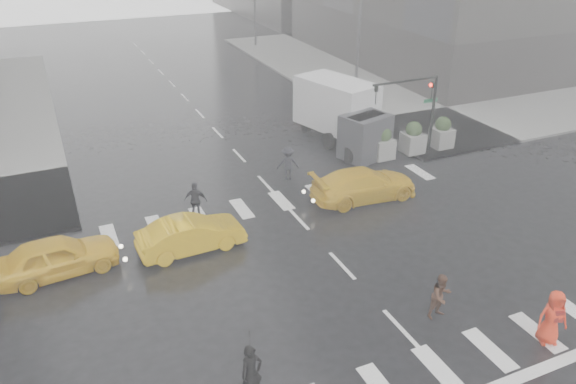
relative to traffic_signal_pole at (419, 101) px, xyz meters
name	(u,v)px	position (x,y,z in m)	size (l,w,h in m)	color
ground	(342,266)	(-9.01, -8.01, -3.22)	(120.00, 120.00, 0.00)	black
sidewalk_ne	(454,89)	(10.49, 9.49, -3.14)	(35.00, 35.00, 0.15)	gray
road_markings	(342,265)	(-9.01, -8.01, -3.21)	(18.00, 48.00, 0.01)	silver
traffic_signal_pole	(419,101)	(0.00, 0.00, 0.00)	(4.45, 0.42, 4.50)	black
street_lamp_near	(357,32)	(1.86, 9.99, 1.73)	(2.15, 0.22, 9.00)	#59595B
planter_west	(383,143)	(-2.01, 0.19, -2.23)	(1.10, 1.10, 1.80)	gray
planter_mid	(413,138)	(-0.01, 0.19, -2.23)	(1.10, 1.10, 1.80)	gray
planter_east	(442,133)	(1.99, 0.19, -2.23)	(1.10, 1.10, 1.80)	gray
pedestrian_black	(251,355)	(-14.54, -12.76, -1.64)	(1.07, 1.09, 2.43)	black
pedestrian_brown	(441,296)	(-7.47, -12.01, -2.38)	(0.81, 0.63, 1.67)	#3F2316
pedestrian_orange	(553,317)	(-5.07, -14.45, -2.25)	(1.10, 0.93, 1.92)	red
pedestrian_far_a	(196,200)	(-13.12, -1.97, -2.34)	(1.02, 0.62, 1.74)	black
pedestrian_far_b	(288,163)	(-7.73, 0.08, -2.33)	(1.14, 0.63, 1.77)	black
taxi_front	(57,256)	(-19.09, -4.07, -2.46)	(1.79, 4.45, 1.52)	#EAB20C
taxi_mid	(191,235)	(-14.04, -4.50, -2.50)	(1.51, 4.32, 1.42)	#EAB20C
taxi_rear	(364,184)	(-5.31, -3.40, -2.47)	(2.10, 4.57, 1.50)	#EAB20C
box_truck	(344,113)	(-2.82, 3.20, -1.29)	(2.54, 6.78, 3.60)	silver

